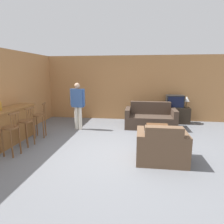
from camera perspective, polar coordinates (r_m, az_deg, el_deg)
name	(u,v)px	position (r m, az deg, el deg)	size (l,w,h in m)	color
ground_plane	(112,152)	(4.99, 0.00, -11.47)	(24.00, 24.00, 0.00)	slate
wall_back	(124,88)	(8.27, 3.50, 6.84)	(9.40, 0.08, 2.60)	#B27A47
wall_left	(18,92)	(7.07, -25.33, 5.06)	(0.08, 8.66, 2.60)	#B27A47
bar_counter	(7,127)	(6.08, -27.91, -3.76)	(0.55, 2.16, 0.98)	brown
bar_chair_near	(11,132)	(5.20, -26.91, -5.03)	(0.42, 0.42, 1.04)	brown
bar_chair_mid	(26,125)	(5.72, -23.31, -3.35)	(0.43, 0.43, 1.04)	brown
bar_chair_far	(40,118)	(6.34, -19.89, -1.73)	(0.44, 0.44, 1.04)	brown
couch_far	(150,119)	(7.23, 10.90, -1.89)	(1.76, 0.91, 0.88)	#423328
armchair_near	(161,148)	(4.55, 13.94, -9.87)	(1.08, 0.87, 0.86)	brown
coffee_table	(158,129)	(5.90, 13.04, -4.80)	(0.64, 1.03, 0.38)	brown
tv_unit	(174,115)	(8.11, 17.29, -0.83)	(1.13, 0.52, 0.61)	#2D2319
tv	(175,101)	(8.01, 17.51, 2.95)	(0.64, 0.45, 0.47)	black
bottle	(0,105)	(5.82, -29.34, 1.76)	(0.07, 0.07, 0.31)	#B27A23
table_lamp	(187,100)	(8.09, 20.57, 3.36)	(0.23, 0.23, 0.43)	brown
person_by_window	(78,103)	(6.84, -9.76, 2.43)	(0.52, 0.21, 1.59)	silver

